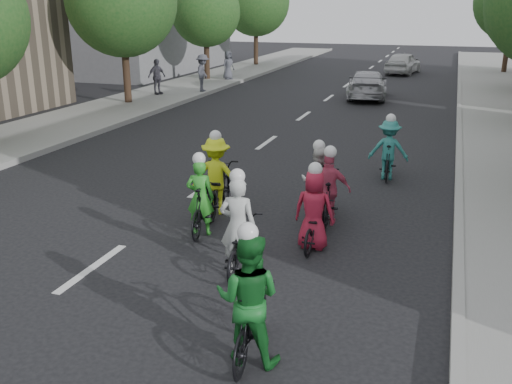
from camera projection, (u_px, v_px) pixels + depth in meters
The scene contains 21 objects.
ground at pixel (92, 268), 9.94m from camera, with size 120.00×120.00×0.00m, color black.
sidewalk_left at pixel (64, 125), 21.35m from camera, with size 4.00×80.00×0.15m, color gray.
curb_left at pixel (109, 128), 20.75m from camera, with size 0.18×80.00×0.18m, color #999993.
curb_right at pixel (459, 155), 17.05m from camera, with size 0.18×80.00×0.18m, color #999993.
bldg_sw at pixel (124, 10), 38.75m from camera, with size 10.00×14.00×8.00m, color slate.
tree_l_3 at pixel (121, 1), 24.52m from camera, with size 4.80×4.80×6.93m.
tree_l_4 at pixel (206, 12), 32.78m from camera, with size 4.00×4.00×5.97m.
tree_l_5 at pixel (256, 2), 40.70m from camera, with size 4.80×4.80×6.93m.
cyclist_0 at pixel (239, 239), 9.67m from camera, with size 0.79×1.78×1.85m.
cyclist_1 at pixel (249, 308), 7.21m from camera, with size 0.90×1.69×1.90m.
cyclist_2 at pixel (217, 183), 12.43m from camera, with size 1.18×2.05×1.85m.
cyclist_3 at pixel (329, 195), 11.79m from camera, with size 0.93×1.63×1.68m.
cyclist_4 at pixel (314, 218), 10.64m from camera, with size 0.75×1.56×1.67m.
cyclist_5 at pixel (202, 205), 11.33m from camera, with size 0.73×1.71×1.68m.
cyclist_6 at pixel (318, 189), 12.26m from camera, with size 0.78×1.85×1.69m.
cyclist_7 at pixel (388, 154), 14.85m from camera, with size 1.06×1.61×1.73m.
follow_car_lead at pixel (367, 85), 27.68m from camera, with size 1.85×4.55×1.32m, color #ADADB1.
follow_car_trail at pixel (403, 63), 37.35m from camera, with size 1.66×4.13×1.41m, color silver.
spectator_0 at pixel (203, 73), 28.69m from camera, with size 1.20×0.69×1.85m, color #474853.
spectator_1 at pixel (157, 77), 27.83m from camera, with size 1.00×0.42×1.71m, color #484652.
spectator_2 at pixel (228, 65), 33.41m from camera, with size 0.80×0.52×1.64m, color #4E505B.
Camera 1 is at (5.62, -7.62, 4.38)m, focal length 40.00 mm.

